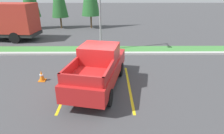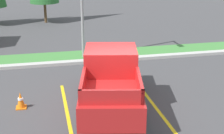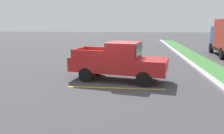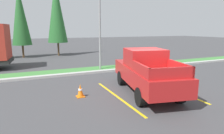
% 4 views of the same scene
% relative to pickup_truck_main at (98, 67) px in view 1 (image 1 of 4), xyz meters
% --- Properties ---
extents(ground_plane, '(120.00, 120.00, 0.00)m').
position_rel_pickup_truck_main_xyz_m(ground_plane, '(0.10, 0.02, -1.04)').
color(ground_plane, '#424244').
extents(parking_line_near, '(0.12, 4.80, 0.01)m').
position_rel_pickup_truck_main_xyz_m(parking_line_near, '(-1.56, -0.05, -1.04)').
color(parking_line_near, yellow).
rests_on(parking_line_near, ground).
extents(parking_line_far, '(0.12, 4.80, 0.01)m').
position_rel_pickup_truck_main_xyz_m(parking_line_far, '(1.54, -0.05, -1.04)').
color(parking_line_far, yellow).
rests_on(parking_line_far, ground).
extents(curb_strip, '(56.00, 0.40, 0.15)m').
position_rel_pickup_truck_main_xyz_m(curb_strip, '(0.10, 5.02, -0.97)').
color(curb_strip, '#B2B2AD').
rests_on(curb_strip, ground).
extents(grass_median, '(56.00, 1.80, 0.06)m').
position_rel_pickup_truck_main_xyz_m(grass_median, '(0.10, 6.12, -1.01)').
color(grass_median, '#42843D').
rests_on(grass_median, ground).
extents(pickup_truck_main, '(2.93, 5.50, 2.10)m').
position_rel_pickup_truck_main_xyz_m(pickup_truck_main, '(0.00, 0.00, 0.00)').
color(pickup_truck_main, black).
rests_on(pickup_truck_main, ground).
extents(cargo_truck_distant, '(7.00, 3.09, 3.40)m').
position_rel_pickup_truck_main_xyz_m(cargo_truck_distant, '(-9.57, 9.49, 0.81)').
color(cargo_truck_distant, black).
rests_on(cargo_truck_distant, ground).
extents(traffic_cone, '(0.36, 0.36, 0.60)m').
position_rel_pickup_truck_main_xyz_m(traffic_cone, '(-3.11, 0.61, -0.75)').
color(traffic_cone, orange).
rests_on(traffic_cone, ground).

